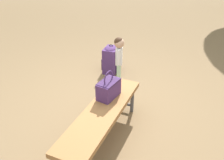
# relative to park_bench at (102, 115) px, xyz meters

# --- Properties ---
(ground_plane) EXTENTS (40.00, 40.00, 0.00)m
(ground_plane) POSITION_rel_park_bench_xyz_m (0.73, 0.09, -0.39)
(ground_plane) COLOR brown
(ground_plane) RESTS_ON ground
(park_bench) EXTENTS (1.65, 0.77, 0.45)m
(park_bench) POSITION_rel_park_bench_xyz_m (0.00, 0.00, 0.00)
(park_bench) COLOR #9E6B3D
(park_bench) RESTS_ON ground
(handbag) EXTENTS (0.36, 0.29, 0.37)m
(handbag) POSITION_rel_park_bench_xyz_m (0.31, -0.03, 0.18)
(handbag) COLOR #4C2D66
(handbag) RESTS_ON park_bench
(child_standing) EXTENTS (0.22, 0.17, 0.83)m
(child_standing) POSITION_rel_park_bench_xyz_m (1.46, 0.01, 0.15)
(child_standing) COLOR #B2D8B2
(child_standing) RESTS_ON ground
(backpack_large) EXTENTS (0.36, 0.33, 0.55)m
(backpack_large) POSITION_rel_park_bench_xyz_m (1.82, 0.21, -0.12)
(backpack_large) COLOR #4C2D66
(backpack_large) RESTS_ON ground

